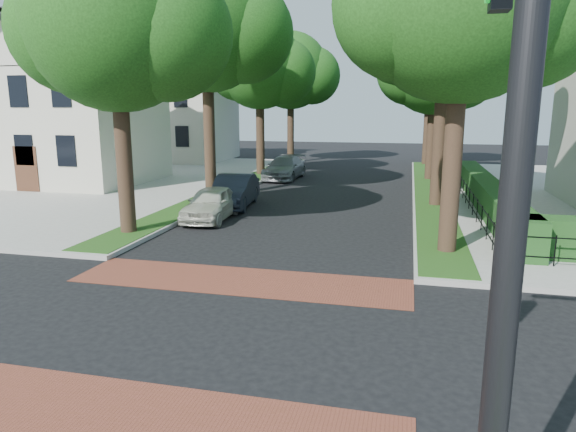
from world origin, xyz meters
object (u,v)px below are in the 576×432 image
object	(u,v)px
parked_car_front	(211,203)
parked_car_rear	(284,168)
traffic_signal	(493,86)
parked_car_middle	(234,191)

from	to	relation	value
parked_car_front	parked_car_rear	world-z (taller)	parked_car_rear
traffic_signal	parked_car_front	world-z (taller)	traffic_signal
traffic_signal	parked_car_front	bearing A→B (deg)	120.11
traffic_signal	parked_car_middle	bearing A→B (deg)	115.89
traffic_signal	parked_car_front	xyz separation A→B (m)	(-8.49, 14.64, -4.02)
traffic_signal	parked_car_middle	distance (m)	19.84
traffic_signal	parked_car_middle	size ratio (longest dim) A/B	1.76
parked_car_front	parked_car_rear	xyz separation A→B (m)	(-0.00, 12.76, 0.03)
parked_car_middle	parked_car_front	bearing A→B (deg)	-96.10
traffic_signal	parked_car_middle	world-z (taller)	traffic_signal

